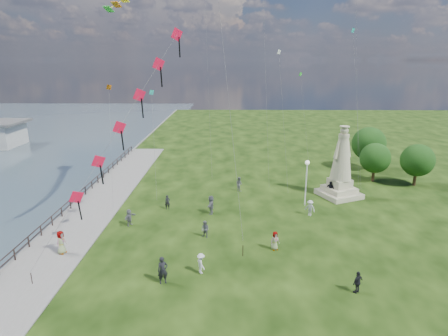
{
  "coord_description": "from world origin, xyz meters",
  "views": [
    {
      "loc": [
        -0.53,
        -22.35,
        14.26
      ],
      "look_at": [
        -1.0,
        8.0,
        5.5
      ],
      "focal_mm": 30.0,
      "sensor_mm": 36.0,
      "label": 1
    }
  ],
  "objects_px": {
    "person_4": "(275,241)",
    "person_5": "(129,217)",
    "person_1": "(205,229)",
    "person_8": "(310,208)",
    "person_3": "(358,282)",
    "statue": "(341,171)",
    "person_10": "(61,243)",
    "person_6": "(167,202)",
    "person_11": "(211,205)",
    "person_7": "(239,184)",
    "person_9": "(330,189)",
    "person_2": "(201,263)",
    "person_0": "(163,270)",
    "lamppost": "(307,173)"
  },
  "relations": [
    {
      "from": "person_5",
      "to": "person_4",
      "type": "bearing_deg",
      "value": -85.18
    },
    {
      "from": "person_4",
      "to": "person_7",
      "type": "distance_m",
      "value": 13.93
    },
    {
      "from": "person_6",
      "to": "person_1",
      "type": "bearing_deg",
      "value": -69.08
    },
    {
      "from": "person_2",
      "to": "person_4",
      "type": "height_order",
      "value": "person_4"
    },
    {
      "from": "person_1",
      "to": "person_2",
      "type": "height_order",
      "value": "person_2"
    },
    {
      "from": "lamppost",
      "to": "person_2",
      "type": "xyz_separation_m",
      "value": [
        -9.65,
        -12.8,
        -2.69
      ]
    },
    {
      "from": "person_9",
      "to": "person_1",
      "type": "bearing_deg",
      "value": -93.36
    },
    {
      "from": "statue",
      "to": "lamppost",
      "type": "xyz_separation_m",
      "value": [
        -4.21,
        -2.73,
        0.51
      ]
    },
    {
      "from": "person_5",
      "to": "person_7",
      "type": "distance_m",
      "value": 13.75
    },
    {
      "from": "statue",
      "to": "person_7",
      "type": "relative_size",
      "value": 4.72
    },
    {
      "from": "person_8",
      "to": "person_10",
      "type": "bearing_deg",
      "value": -121.21
    },
    {
      "from": "person_8",
      "to": "person_10",
      "type": "xyz_separation_m",
      "value": [
        -20.39,
        -7.75,
        0.14
      ]
    },
    {
      "from": "lamppost",
      "to": "person_3",
      "type": "height_order",
      "value": "lamppost"
    },
    {
      "from": "person_0",
      "to": "person_3",
      "type": "distance_m",
      "value": 12.56
    },
    {
      "from": "person_2",
      "to": "person_10",
      "type": "distance_m",
      "value": 11.05
    },
    {
      "from": "person_10",
      "to": "person_6",
      "type": "bearing_deg",
      "value": -17.74
    },
    {
      "from": "person_7",
      "to": "person_10",
      "type": "height_order",
      "value": "person_10"
    },
    {
      "from": "person_5",
      "to": "person_3",
      "type": "bearing_deg",
      "value": -96.21
    },
    {
      "from": "person_0",
      "to": "person_11",
      "type": "bearing_deg",
      "value": 55.6
    },
    {
      "from": "person_3",
      "to": "person_7",
      "type": "bearing_deg",
      "value": -106.32
    },
    {
      "from": "person_6",
      "to": "person_11",
      "type": "xyz_separation_m",
      "value": [
        4.38,
        -1.05,
        0.19
      ]
    },
    {
      "from": "statue",
      "to": "person_9",
      "type": "distance_m",
      "value": 2.31
    },
    {
      "from": "statue",
      "to": "person_4",
      "type": "relative_size",
      "value": 5.08
    },
    {
      "from": "person_5",
      "to": "person_7",
      "type": "relative_size",
      "value": 0.94
    },
    {
      "from": "statue",
      "to": "person_10",
      "type": "xyz_separation_m",
      "value": [
        -24.64,
        -13.1,
        -2.0
      ]
    },
    {
      "from": "person_8",
      "to": "person_0",
      "type": "bearing_deg",
      "value": -98.48
    },
    {
      "from": "lamppost",
      "to": "person_5",
      "type": "xyz_separation_m",
      "value": [
        -16.64,
        -5.11,
        -2.66
      ]
    },
    {
      "from": "statue",
      "to": "person_9",
      "type": "height_order",
      "value": "statue"
    },
    {
      "from": "person_4",
      "to": "person_5",
      "type": "bearing_deg",
      "value": 137.5
    },
    {
      "from": "person_8",
      "to": "person_7",
      "type": "bearing_deg",
      "value": 171.43
    },
    {
      "from": "person_10",
      "to": "person_2",
      "type": "bearing_deg",
      "value": -84.7
    },
    {
      "from": "person_0",
      "to": "person_3",
      "type": "height_order",
      "value": "person_0"
    },
    {
      "from": "person_5",
      "to": "person_11",
      "type": "height_order",
      "value": "person_11"
    },
    {
      "from": "person_7",
      "to": "person_8",
      "type": "relative_size",
      "value": 1.05
    },
    {
      "from": "person_3",
      "to": "person_1",
      "type": "bearing_deg",
      "value": -73.14
    },
    {
      "from": "person_3",
      "to": "person_7",
      "type": "relative_size",
      "value": 0.92
    },
    {
      "from": "statue",
      "to": "person_3",
      "type": "relative_size",
      "value": 5.12
    },
    {
      "from": "person_2",
      "to": "person_5",
      "type": "relative_size",
      "value": 0.96
    },
    {
      "from": "person_4",
      "to": "person_6",
      "type": "bearing_deg",
      "value": 116.33
    },
    {
      "from": "person_1",
      "to": "person_8",
      "type": "distance_m",
      "value": 10.77
    },
    {
      "from": "person_2",
      "to": "person_9",
      "type": "bearing_deg",
      "value": -67.31
    },
    {
      "from": "person_4",
      "to": "person_6",
      "type": "height_order",
      "value": "person_4"
    },
    {
      "from": "person_3",
      "to": "person_5",
      "type": "relative_size",
      "value": 0.98
    },
    {
      "from": "person_3",
      "to": "person_5",
      "type": "xyz_separation_m",
      "value": [
        -17.08,
        9.84,
        0.02
      ]
    },
    {
      "from": "person_7",
      "to": "person_9",
      "type": "height_order",
      "value": "person_9"
    },
    {
      "from": "person_7",
      "to": "person_8",
      "type": "bearing_deg",
      "value": -174.57
    },
    {
      "from": "person_2",
      "to": "person_8",
      "type": "relative_size",
      "value": 0.95
    },
    {
      "from": "person_2",
      "to": "person_6",
      "type": "relative_size",
      "value": 1.03
    },
    {
      "from": "person_5",
      "to": "person_6",
      "type": "height_order",
      "value": "person_5"
    },
    {
      "from": "person_1",
      "to": "person_11",
      "type": "height_order",
      "value": "person_11"
    }
  ]
}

